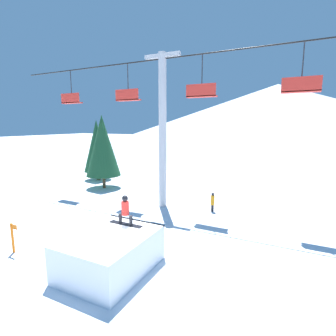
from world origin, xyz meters
TOP-DOWN VIEW (x-y plane):
  - ground_plane at (0.00, 0.00)m, footprint 220.00×220.00m
  - mountain_ridge at (0.00, 63.90)m, footprint 89.40×89.40m
  - snow_ramp at (-0.20, -0.50)m, footprint 2.71×3.51m
  - snowboarder at (-0.30, 0.61)m, footprint 1.51×0.31m
  - chairlift at (-2.15, 7.33)m, footprint 24.50×0.50m
  - pine_tree_near at (-9.07, 9.58)m, footprint 2.91×2.91m
  - pine_tree_far at (-11.82, 11.95)m, footprint 2.63×2.63m
  - trail_marker at (-4.84, -1.28)m, footprint 0.41×0.10m
  - distant_skier at (1.19, 7.74)m, footprint 0.24×0.24m

SIDE VIEW (x-z plane):
  - ground_plane at x=0.00m, z-range 0.00..0.00m
  - distant_skier at x=1.19m, z-range 0.05..1.28m
  - snow_ramp at x=-0.20m, z-range 0.00..1.42m
  - trail_marker at x=-4.84m, z-range 0.05..1.36m
  - snowboarder at x=-0.30m, z-range 1.41..2.63m
  - pine_tree_far at x=-11.82m, z-range 0.42..6.29m
  - pine_tree_near at x=-9.07m, z-range 0.54..6.79m
  - chairlift at x=-2.15m, z-range 0.87..10.70m
  - mountain_ridge at x=0.00m, z-range 0.00..15.12m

